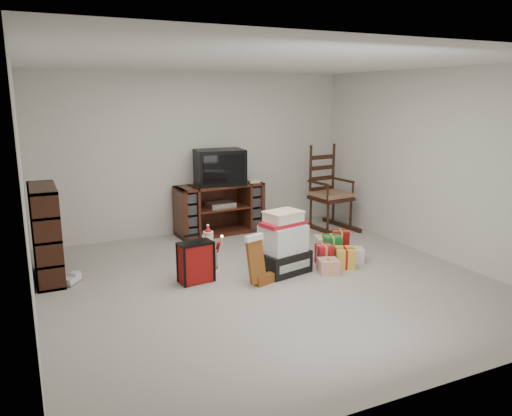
{
  "coord_description": "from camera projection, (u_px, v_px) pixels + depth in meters",
  "views": [
    {
      "loc": [
        -2.47,
        -4.98,
        2.15
      ],
      "look_at": [
        0.14,
        0.6,
        0.75
      ],
      "focal_mm": 35.0,
      "sensor_mm": 36.0,
      "label": 1
    }
  ],
  "objects": [
    {
      "name": "room",
      "position": [
        267.0,
        177.0,
        5.62
      ],
      "size": [
        5.01,
        5.01,
        2.51
      ],
      "color": "#A7A299",
      "rests_on": "ground"
    },
    {
      "name": "tv_stand",
      "position": [
        220.0,
        209.0,
        7.88
      ],
      "size": [
        1.41,
        0.59,
        0.79
      ],
      "rotation": [
        0.0,
        0.0,
        0.07
      ],
      "color": "#4B2015",
      "rests_on": "floor"
    },
    {
      "name": "bookshelf",
      "position": [
        46.0,
        235.0,
        5.87
      ],
      "size": [
        0.31,
        0.92,
        1.12
      ],
      "color": "black",
      "rests_on": "floor"
    },
    {
      "name": "rocking_chair",
      "position": [
        329.0,
        199.0,
        8.18
      ],
      "size": [
        0.67,
        1.0,
        1.42
      ],
      "rotation": [
        0.0,
        0.0,
        0.11
      ],
      "color": "black",
      "rests_on": "floor"
    },
    {
      "name": "gift_pile",
      "position": [
        283.0,
        246.0,
        6.13
      ],
      "size": [
        0.69,
        0.57,
        0.76
      ],
      "rotation": [
        0.0,
        0.0,
        0.23
      ],
      "color": "black",
      "rests_on": "floor"
    },
    {
      "name": "red_suitcase",
      "position": [
        196.0,
        262.0,
        5.81
      ],
      "size": [
        0.4,
        0.25,
        0.58
      ],
      "rotation": [
        0.0,
        0.0,
        0.13
      ],
      "color": "maroon",
      "rests_on": "floor"
    },
    {
      "name": "stocking",
      "position": [
        256.0,
        260.0,
        5.71
      ],
      "size": [
        0.31,
        0.21,
        0.61
      ],
      "primitive_type": null,
      "rotation": [
        0.0,
        0.0,
        0.32
      ],
      "color": "#0C7213",
      "rests_on": "floor"
    },
    {
      "name": "teddy_bear",
      "position": [
        277.0,
        257.0,
        6.34
      ],
      "size": [
        0.22,
        0.19,
        0.32
      ],
      "color": "brown",
      "rests_on": "floor"
    },
    {
      "name": "santa_figurine",
      "position": [
        277.0,
        242.0,
        6.69
      ],
      "size": [
        0.29,
        0.27,
        0.59
      ],
      "color": "#A81212",
      "rests_on": "floor"
    },
    {
      "name": "mrs_claus_figurine",
      "position": [
        209.0,
        254.0,
        6.2
      ],
      "size": [
        0.29,
        0.27,
        0.59
      ],
      "color": "#A81212",
      "rests_on": "floor"
    },
    {
      "name": "sneaker_pair",
      "position": [
        65.0,
        280.0,
        5.8
      ],
      "size": [
        0.36,
        0.27,
        0.09
      ],
      "rotation": [
        0.0,
        0.0,
        -0.38
      ],
      "color": "silver",
      "rests_on": "floor"
    },
    {
      "name": "gift_cluster",
      "position": [
        334.0,
        252.0,
        6.6
      ],
      "size": [
        0.71,
        1.04,
        0.24
      ],
      "color": "red",
      "rests_on": "floor"
    },
    {
      "name": "crt_television",
      "position": [
        220.0,
        167.0,
        7.74
      ],
      "size": [
        0.79,
        0.61,
        0.55
      ],
      "rotation": [
        0.0,
        0.0,
        -0.1
      ],
      "color": "black",
      "rests_on": "tv_stand"
    }
  ]
}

